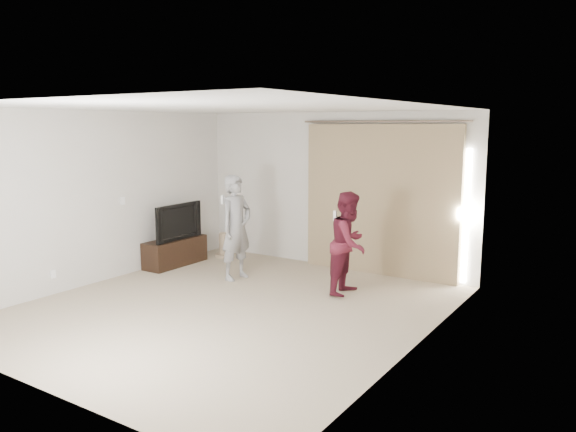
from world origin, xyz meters
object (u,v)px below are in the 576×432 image
object	(u,v)px
person_man	(236,227)
tv	(174,221)
tv_console	(175,252)
person_woman	(349,243)

from	to	relation	value
person_man	tv	bearing A→B (deg)	175.70
tv_console	person_man	distance (m)	1.55
person_woman	tv	bearing A→B (deg)	-177.34
tv	person_woman	distance (m)	3.26
person_man	person_woman	distance (m)	1.85
tv	person_woman	bearing A→B (deg)	-89.28
tv	person_man	bearing A→B (deg)	-96.25
person_woman	person_man	bearing A→B (deg)	-171.93
tv	person_man	size ratio (longest dim) A/B	0.65
person_man	person_woman	size ratio (longest dim) A/B	1.11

